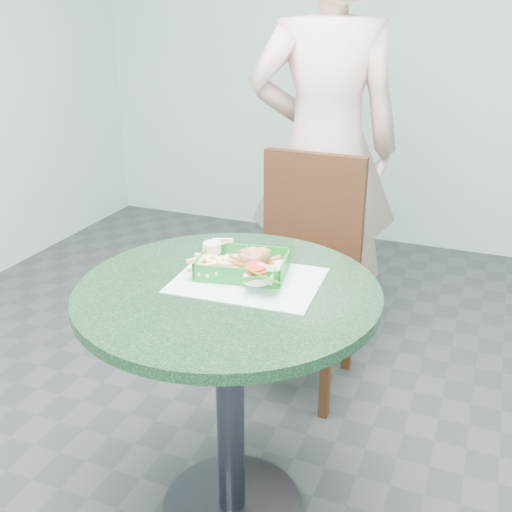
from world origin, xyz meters
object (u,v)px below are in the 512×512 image
at_px(crab_sandwich, 252,267).
at_px(diner_person, 326,111).
at_px(cafe_table, 229,349).
at_px(dining_chair, 304,257).
at_px(food_basket, 243,274).
at_px(sauce_ramekin, 217,252).

bearing_deg(crab_sandwich, diner_person, 95.37).
distance_m(cafe_table, dining_chair, 0.81).
relative_size(cafe_table, diner_person, 0.39).
xyz_separation_m(diner_person, food_basket, (0.07, -1.05, -0.29)).
distance_m(diner_person, crab_sandwich, 1.10).
height_order(cafe_table, sauce_ramekin, sauce_ramekin).
height_order(crab_sandwich, sauce_ramekin, crab_sandwich).
height_order(diner_person, sauce_ramekin, diner_person).
relative_size(cafe_table, food_basket, 3.39).
relative_size(crab_sandwich, sauce_ramekin, 2.22).
relative_size(dining_chair, sauce_ramekin, 17.34).
bearing_deg(diner_person, crab_sandwich, 74.95).
relative_size(diner_person, sauce_ramekin, 39.24).
bearing_deg(cafe_table, sauce_ramekin, 123.85).
distance_m(diner_person, food_basket, 1.09).
xyz_separation_m(crab_sandwich, sauce_ramekin, (-0.14, 0.07, -0.00)).
distance_m(food_basket, crab_sandwich, 0.05).
bearing_deg(sauce_ramekin, dining_chair, 84.65).
bearing_deg(dining_chair, crab_sandwich, -82.05).
height_order(food_basket, sauce_ramekin, sauce_ramekin).
bearing_deg(cafe_table, diner_person, 93.18).
bearing_deg(diner_person, dining_chair, 74.03).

